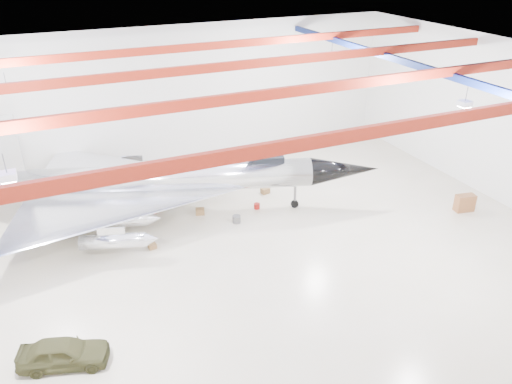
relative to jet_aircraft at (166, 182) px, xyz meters
name	(u,v)px	position (x,y,z in m)	size (l,w,h in m)	color
floor	(229,256)	(1.93, -6.37, -2.41)	(40.00, 40.00, 0.00)	#B9B093
wall_back	(158,99)	(1.93, 8.63, 3.09)	(40.00, 40.00, 0.00)	silver
wall_right	(498,122)	(21.93, -6.37, 3.09)	(30.00, 30.00, 0.00)	silver
ceiling	(224,69)	(1.93, -6.37, 8.59)	(40.00, 40.00, 0.00)	#0A0F38
ceiling_structure	(224,83)	(1.93, -6.37, 7.92)	(39.50, 29.50, 1.08)	maroon
jet_aircraft	(166,182)	(0.00, 0.00, 0.00)	(26.13, 19.32, 7.34)	silver
jeep	(64,353)	(-7.71, -11.29, -1.75)	(1.55, 3.86, 1.32)	#35351A
desk	(465,203)	(18.66, -7.85, -1.81)	(1.30, 0.65, 1.19)	brown
crate_ply	(152,246)	(-2.03, -3.75, -2.24)	(0.47, 0.37, 0.33)	olive
toolbox_red	(152,211)	(-0.99, 0.55, -2.24)	(0.46, 0.37, 0.32)	maroon
engine_drum	(237,219)	(3.79, -2.94, -2.16)	(0.54, 0.54, 0.49)	#59595B
parts_bin	(265,191)	(7.31, 0.12, -2.20)	(0.59, 0.47, 0.41)	olive
crate_small	(88,220)	(-5.18, 1.21, -2.27)	(0.38, 0.31, 0.27)	#59595B
tool_chest	(257,206)	(5.79, -1.76, -2.22)	(0.42, 0.42, 0.38)	maroon
oil_barrel	(200,211)	(1.94, -0.91, -2.20)	(0.59, 0.47, 0.42)	olive
spares_box	(236,183)	(5.85, 2.32, -2.22)	(0.41, 0.41, 0.37)	#59595B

